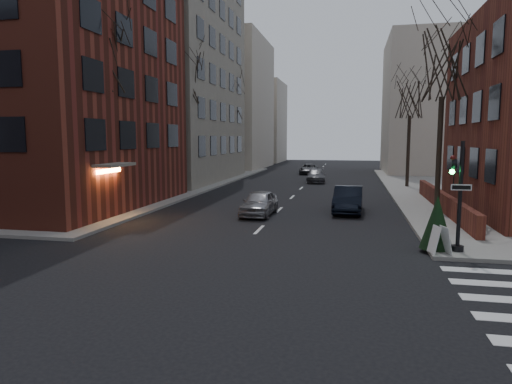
% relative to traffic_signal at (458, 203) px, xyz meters
% --- Properties ---
extents(ground, '(160.00, 160.00, 0.00)m').
position_rel_traffic_signal_xyz_m(ground, '(-7.94, -8.99, -1.91)').
color(ground, black).
rests_on(ground, ground).
extents(sidewalk_far_left, '(44.00, 44.00, 0.15)m').
position_rel_traffic_signal_xyz_m(sidewalk_far_left, '(-36.94, 21.01, -1.83)').
color(sidewalk_far_left, gray).
rests_on(sidewalk_far_left, ground).
extents(building_left_brick, '(15.00, 15.00, 18.00)m').
position_rel_traffic_signal_xyz_m(building_left_brick, '(-23.44, 7.51, 7.09)').
color(building_left_brick, maroon).
rests_on(building_left_brick, ground).
extents(building_left_tan, '(18.00, 18.00, 28.00)m').
position_rel_traffic_signal_xyz_m(building_left_tan, '(-24.94, 25.01, 12.09)').
color(building_left_tan, gray).
rests_on(building_left_tan, ground).
extents(low_wall_right, '(0.35, 16.00, 1.00)m').
position_rel_traffic_signal_xyz_m(low_wall_right, '(1.36, 10.01, -1.26)').
color(low_wall_right, maroon).
rests_on(low_wall_right, sidewalk_far_right).
extents(building_distant_la, '(14.00, 16.00, 18.00)m').
position_rel_traffic_signal_xyz_m(building_distant_la, '(-22.94, 46.01, 7.09)').
color(building_distant_la, '#B8AC9B').
rests_on(building_distant_la, ground).
extents(building_distant_ra, '(14.00, 14.00, 16.00)m').
position_rel_traffic_signal_xyz_m(building_distant_ra, '(7.06, 41.01, 6.09)').
color(building_distant_ra, '#B8AC9B').
rests_on(building_distant_ra, ground).
extents(building_distant_lb, '(10.00, 12.00, 14.00)m').
position_rel_traffic_signal_xyz_m(building_distant_lb, '(-20.94, 63.01, 5.09)').
color(building_distant_lb, '#B8AC9B').
rests_on(building_distant_lb, ground).
extents(traffic_signal, '(0.76, 0.44, 4.00)m').
position_rel_traffic_signal_xyz_m(traffic_signal, '(0.00, 0.00, 0.00)').
color(traffic_signal, black).
rests_on(traffic_signal, sidewalk_far_right).
extents(tree_left_a, '(4.18, 4.18, 10.26)m').
position_rel_traffic_signal_xyz_m(tree_left_a, '(-16.74, 5.01, 6.56)').
color(tree_left_a, '#2D231C').
rests_on(tree_left_a, sidewalk_far_left).
extents(tree_left_b, '(4.40, 4.40, 10.80)m').
position_rel_traffic_signal_xyz_m(tree_left_b, '(-16.74, 17.01, 7.00)').
color(tree_left_b, '#2D231C').
rests_on(tree_left_b, sidewalk_far_left).
extents(tree_left_c, '(3.96, 3.96, 9.72)m').
position_rel_traffic_signal_xyz_m(tree_left_c, '(-16.74, 31.01, 6.12)').
color(tree_left_c, '#2D231C').
rests_on(tree_left_c, sidewalk_far_left).
extents(tree_right_a, '(3.96, 3.96, 9.72)m').
position_rel_traffic_signal_xyz_m(tree_right_a, '(0.86, 9.01, 6.12)').
color(tree_right_a, '#2D231C').
rests_on(tree_right_a, sidewalk_far_right).
extents(tree_right_b, '(3.74, 3.74, 9.18)m').
position_rel_traffic_signal_xyz_m(tree_right_b, '(0.86, 23.01, 5.68)').
color(tree_right_b, '#2D231C').
rests_on(tree_right_b, sidewalk_far_right).
extents(streetlamp_near, '(0.36, 0.36, 6.28)m').
position_rel_traffic_signal_xyz_m(streetlamp_near, '(-16.14, 13.01, 2.33)').
color(streetlamp_near, black).
rests_on(streetlamp_near, sidewalk_far_left).
extents(streetlamp_far, '(0.36, 0.36, 6.28)m').
position_rel_traffic_signal_xyz_m(streetlamp_far, '(-16.14, 33.01, 2.33)').
color(streetlamp_far, black).
rests_on(streetlamp_far, sidewalk_far_left).
extents(parked_sedan, '(1.70, 4.55, 1.49)m').
position_rel_traffic_signal_xyz_m(parked_sedan, '(-3.94, 8.97, -1.17)').
color(parked_sedan, black).
rests_on(parked_sedan, ground).
extents(car_lane_silver, '(1.73, 4.05, 1.36)m').
position_rel_traffic_signal_xyz_m(car_lane_silver, '(-8.74, 6.99, -1.23)').
color(car_lane_silver, '#939397').
rests_on(car_lane_silver, ground).
extents(car_lane_gray, '(2.01, 4.39, 1.24)m').
position_rel_traffic_signal_xyz_m(car_lane_gray, '(-7.12, 26.44, -1.29)').
color(car_lane_gray, '#45464B').
rests_on(car_lane_gray, ground).
extents(car_lane_far, '(2.04, 4.34, 1.20)m').
position_rel_traffic_signal_xyz_m(car_lane_far, '(-8.74, 36.32, -1.31)').
color(car_lane_far, '#3A3A3E').
rests_on(car_lane_far, ground).
extents(sandwich_board, '(0.60, 0.72, 1.00)m').
position_rel_traffic_signal_xyz_m(sandwich_board, '(-0.64, -0.49, -1.26)').
color(sandwich_board, white).
rests_on(sandwich_board, sidewalk_far_right).
extents(evergreen_shrub, '(1.51, 1.51, 2.00)m').
position_rel_traffic_signal_xyz_m(evergreen_shrub, '(-0.64, 0.25, -0.76)').
color(evergreen_shrub, black).
rests_on(evergreen_shrub, sidewalk_far_right).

